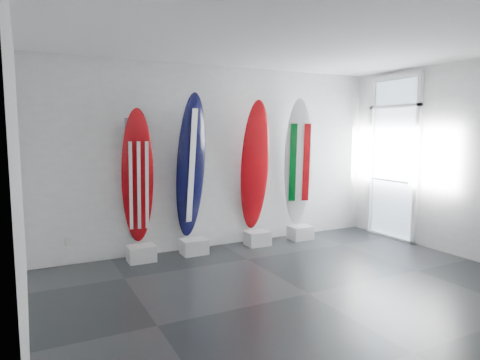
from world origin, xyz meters
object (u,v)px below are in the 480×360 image
surfboard_swiss (255,166)px  surfboard_usa (138,177)px  surfboard_italy (298,163)px  surfboard_navy (191,167)px

surfboard_swiss → surfboard_usa: bearing=-173.4°
surfboard_italy → surfboard_swiss: bearing=-160.4°
surfboard_usa → surfboard_navy: surfboard_navy is taller
surfboard_navy → surfboard_italy: (2.04, 0.00, -0.01)m
surfboard_usa → surfboard_italy: size_ratio=0.90×
surfboard_italy → surfboard_usa: bearing=-160.4°
surfboard_usa → surfboard_italy: (2.88, 0.00, 0.12)m
surfboard_usa → surfboard_swiss: size_ratio=0.92×
surfboard_swiss → surfboard_italy: 0.89m
surfboard_swiss → surfboard_navy: bearing=-173.4°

